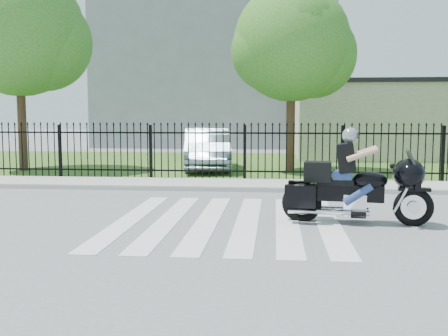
{
  "coord_description": "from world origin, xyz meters",
  "views": [
    {
      "loc": [
        0.94,
        -10.33,
        2.17
      ],
      "look_at": [
        -0.14,
        0.76,
        1.0
      ],
      "focal_mm": 42.0,
      "sensor_mm": 36.0,
      "label": 1
    }
  ],
  "objects": [
    {
      "name": "motorcycle_rider",
      "position": [
        2.46,
        0.08,
        0.79
      ],
      "size": [
        2.92,
        1.15,
        1.93
      ],
      "rotation": [
        0.0,
        0.0,
        -0.13
      ],
      "color": "black",
      "rests_on": "ground"
    },
    {
      "name": "building_low",
      "position": [
        7.0,
        16.0,
        1.75
      ],
      "size": [
        10.0,
        6.0,
        3.5
      ],
      "primitive_type": "cube",
      "color": "beige",
      "rests_on": "ground"
    },
    {
      "name": "ground",
      "position": [
        0.0,
        0.0,
        0.0
      ],
      "size": [
        120.0,
        120.0,
        0.0
      ],
      "primitive_type": "plane",
      "color": "slate",
      "rests_on": "ground"
    },
    {
      "name": "crosswalk",
      "position": [
        0.0,
        0.0,
        0.01
      ],
      "size": [
        5.0,
        5.5,
        0.01
      ],
      "primitive_type": null,
      "color": "silver",
      "rests_on": "ground"
    },
    {
      "name": "tree_mid",
      "position": [
        1.5,
        9.0,
        4.67
      ],
      "size": [
        4.2,
        4.2,
        6.78
      ],
      "color": "#382316",
      "rests_on": "ground"
    },
    {
      "name": "iron_fence",
      "position": [
        0.0,
        6.0,
        0.9
      ],
      "size": [
        26.0,
        0.04,
        1.8
      ],
      "color": "black",
      "rests_on": "ground"
    },
    {
      "name": "tree_left",
      "position": [
        -8.5,
        8.5,
        5.17
      ],
      "size": [
        4.8,
        4.8,
        7.58
      ],
      "color": "#382316",
      "rests_on": "ground"
    },
    {
      "name": "grass_strip",
      "position": [
        0.0,
        12.0,
        0.01
      ],
      "size": [
        40.0,
        12.0,
        0.02
      ],
      "primitive_type": "cube",
      "color": "#34591E",
      "rests_on": "ground"
    },
    {
      "name": "sidewalk",
      "position": [
        0.0,
        5.0,
        0.06
      ],
      "size": [
        40.0,
        2.0,
        0.12
      ],
      "primitive_type": "cube",
      "color": "#ADAAA3",
      "rests_on": "ground"
    },
    {
      "name": "curb",
      "position": [
        0.0,
        4.0,
        0.06
      ],
      "size": [
        40.0,
        0.12,
        0.12
      ],
      "primitive_type": "cube",
      "color": "#ADAAA3",
      "rests_on": "ground"
    },
    {
      "name": "building_low_roof",
      "position": [
        7.0,
        16.0,
        3.6
      ],
      "size": [
        10.2,
        6.2,
        0.2
      ],
      "primitive_type": "cube",
      "color": "black",
      "rests_on": "building_low"
    },
    {
      "name": "building_tall",
      "position": [
        -3.0,
        26.0,
        6.0
      ],
      "size": [
        15.0,
        10.0,
        12.0
      ],
      "primitive_type": "cube",
      "color": "gray",
      "rests_on": "ground"
    },
    {
      "name": "parked_car",
      "position": [
        -1.65,
        9.47,
        0.8
      ],
      "size": [
        2.34,
        4.95,
        1.57
      ],
      "primitive_type": "imported",
      "rotation": [
        0.0,
        0.0,
        0.15
      ],
      "color": "#8DA2B2",
      "rests_on": "grass_strip"
    }
  ]
}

